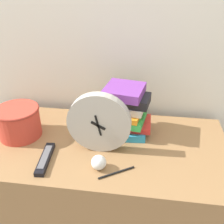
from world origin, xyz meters
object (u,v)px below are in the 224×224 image
at_px(crumpled_paper_ball, 99,162).
at_px(basket, 19,121).
at_px(book_stack, 124,111).
at_px(pen, 116,173).
at_px(desk_clock, 99,123).
at_px(tv_remote, 45,159).

bearing_deg(crumpled_paper_ball, basket, 156.48).
distance_m(book_stack, crumpled_paper_ball, 0.30).
distance_m(basket, pen, 0.54).
bearing_deg(desk_clock, crumpled_paper_ball, -81.33).
xyz_separation_m(basket, tv_remote, (0.18, -0.17, -0.07)).
height_order(crumpled_paper_ball, pen, crumpled_paper_ball).
xyz_separation_m(desk_clock, tv_remote, (-0.21, -0.11, -0.13)).
bearing_deg(desk_clock, pen, -57.01).
height_order(desk_clock, book_stack, desk_clock).
bearing_deg(book_stack, crumpled_paper_ball, -104.69).
bearing_deg(crumpled_paper_ball, pen, -14.41).
bearing_deg(basket, book_stack, 11.55).
bearing_deg(tv_remote, desk_clock, 27.47).
distance_m(book_stack, pen, 0.32).
distance_m(desk_clock, pen, 0.22).
bearing_deg(basket, desk_clock, -8.00).
height_order(desk_clock, pen, desk_clock).
bearing_deg(crumpled_paper_ball, desk_clock, 98.67).
relative_size(tv_remote, crumpled_paper_ball, 3.31).
relative_size(basket, tv_remote, 1.02).
xyz_separation_m(book_stack, basket, (-0.49, -0.10, -0.04)).
height_order(tv_remote, pen, tv_remote).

